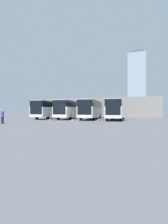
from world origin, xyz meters
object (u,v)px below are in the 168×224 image
bus_3 (51,109)px  bus_2 (71,109)px  bus_1 (92,109)px  pedestrian (2,116)px  bus_0 (115,109)px

bus_3 → bus_2: bearing=174.1°
bus_2 → bus_3: 4.23m
bus_1 → bus_2: bearing=-8.5°
bus_2 → pedestrian: 14.53m
bus_0 → bus_1: 4.23m
bus_2 → bus_3: bearing=-5.9°
bus_0 → bus_2: 8.46m
bus_0 → pedestrian: 18.01m
bus_2 → pedestrian: size_ratio=7.61×
bus_3 → pedestrian: (-1.94, 14.16, -0.96)m
bus_0 → pedestrian: bus_0 is taller
bus_1 → bus_2: size_ratio=1.00×
bus_2 → pedestrian: (2.29, 14.31, -0.96)m
pedestrian → bus_2: bearing=-91.9°
bus_2 → bus_0: bearing=172.7°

